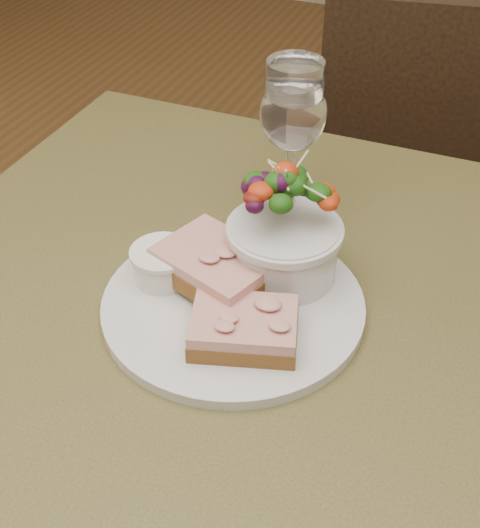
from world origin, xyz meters
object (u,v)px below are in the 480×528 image
at_px(chair_far, 415,263).
at_px(wine_glass, 293,117).
at_px(sandwich_front, 244,328).
at_px(dinner_plate, 233,305).
at_px(sandwich_back, 217,266).
at_px(ramekin, 163,263).
at_px(cafe_table, 246,383).
at_px(salad_bowl, 285,228).

distance_m(chair_far, wine_glass, 0.80).
bearing_deg(sandwich_front, wine_glass, 82.57).
height_order(dinner_plate, sandwich_back, sandwich_back).
relative_size(dinner_plate, sandwich_front, 2.27).
bearing_deg(ramekin, dinner_plate, -4.48).
bearing_deg(wine_glass, chair_far, 78.78).
bearing_deg(sandwich_front, cafe_table, 92.51).
distance_m(sandwich_front, wine_glass, 0.27).
distance_m(cafe_table, dinner_plate, 0.11).
relative_size(chair_far, sandwich_front, 7.58).
bearing_deg(chair_far, cafe_table, 73.41).
distance_m(sandwich_back, wine_glass, 0.20).
height_order(chair_far, sandwich_front, chair_far).
height_order(cafe_table, wine_glass, wine_glass).
relative_size(dinner_plate, wine_glass, 1.54).
bearing_deg(sandwich_back, cafe_table, -7.83).
bearing_deg(dinner_plate, sandwich_front, -56.51).
relative_size(cafe_table, ramekin, 12.83).
bearing_deg(ramekin, sandwich_back, 12.21).
xyz_separation_m(cafe_table, sandwich_front, (0.02, -0.04, 0.13)).
bearing_deg(salad_bowl, sandwich_back, -143.03).
relative_size(ramekin, salad_bowl, 0.49).
height_order(cafe_table, ramekin, ramekin).
distance_m(sandwich_front, ramekin, 0.13).
relative_size(dinner_plate, sandwich_back, 1.91).
relative_size(sandwich_back, salad_bowl, 1.11).
xyz_separation_m(cafe_table, ramekin, (-0.10, 0.01, 0.13)).
xyz_separation_m(dinner_plate, wine_glass, (-0.01, 0.20, 0.12)).
bearing_deg(cafe_table, salad_bowl, 76.38).
height_order(chair_far, ramekin, chair_far).
xyz_separation_m(sandwich_back, ramekin, (-0.06, -0.01, -0.00)).
xyz_separation_m(chair_far, dinner_plate, (-0.10, -0.74, 0.46)).
xyz_separation_m(chair_far, salad_bowl, (-0.07, -0.68, 0.53)).
distance_m(dinner_plate, sandwich_front, 0.06).
bearing_deg(ramekin, chair_far, 76.16).
relative_size(sandwich_front, salad_bowl, 0.93).
height_order(dinner_plate, sandwich_front, sandwich_front).
bearing_deg(salad_bowl, chair_far, 84.33).
relative_size(cafe_table, wine_glass, 4.57).
bearing_deg(wine_glass, sandwich_front, -80.56).
height_order(dinner_plate, wine_glass, wine_glass).
height_order(salad_bowl, wine_glass, wine_glass).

